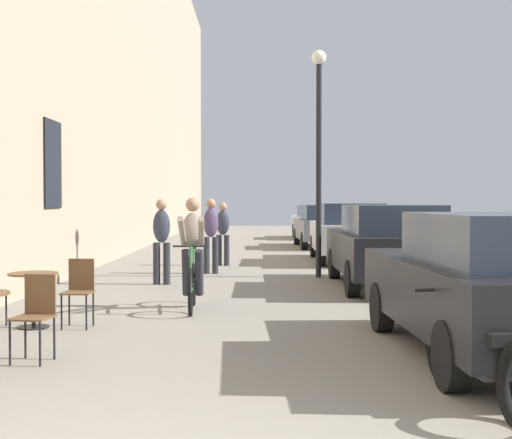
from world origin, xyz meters
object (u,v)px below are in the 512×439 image
at_px(cafe_chair_mid_toward_street, 38,311).
at_px(pedestrian_near, 164,236).
at_px(pedestrian_far, 225,230).
at_px(parked_motorcycle, 481,354).
at_px(pedestrian_mid, 213,232).
at_px(street_lamp, 321,134).
at_px(cafe_table_far, 35,288).
at_px(parked_car_nearest, 492,283).
at_px(parked_car_third, 351,231).
at_px(cyclist_on_bicycle, 194,256).
at_px(parked_car_second, 389,245).
at_px(parked_car_fourth, 325,225).
at_px(parked_car_fifth, 316,221).
at_px(cafe_chair_far_toward_street, 81,288).

height_order(cafe_chair_mid_toward_street, pedestrian_near, pedestrian_near).
distance_m(pedestrian_far, parked_motorcycle, 12.63).
xyz_separation_m(pedestrian_near, pedestrian_mid, (0.84, 2.08, 0.00)).
bearing_deg(street_lamp, parked_motorcycle, -87.15).
bearing_deg(pedestrian_mid, cafe_table_far, -105.27).
xyz_separation_m(parked_car_nearest, parked_motorcycle, (-0.63, -1.65, -0.39)).
height_order(street_lamp, parked_car_third, street_lamp).
bearing_deg(pedestrian_mid, cyclist_on_bicycle, -89.44).
relative_size(cafe_table_far, parked_car_second, 0.16).
distance_m(parked_car_fourth, parked_motorcycle, 19.45).
bearing_deg(cyclist_on_bicycle, pedestrian_mid, 90.56).
bearing_deg(pedestrian_mid, pedestrian_near, -112.07).
distance_m(cafe_chair_mid_toward_street, parked_car_nearest, 4.76).
relative_size(pedestrian_far, parked_motorcycle, 0.76).
distance_m(street_lamp, parked_car_third, 4.71).
bearing_deg(parked_car_second, parked_car_fifth, 89.76).
bearing_deg(pedestrian_near, parked_car_fourth, 69.19).
height_order(cafe_chair_mid_toward_street, cyclist_on_bicycle, cyclist_on_bicycle).
relative_size(cafe_table_far, pedestrian_mid, 0.42).
bearing_deg(parked_car_fourth, street_lamp, -95.97).
height_order(street_lamp, parked_car_fourth, street_lamp).
distance_m(pedestrian_mid, parked_car_fourth, 9.75).
bearing_deg(pedestrian_mid, street_lamp, -17.86).
xyz_separation_m(cyclist_on_bicycle, pedestrian_near, (-0.89, 3.16, 0.15)).
xyz_separation_m(parked_car_second, parked_car_fourth, (-0.11, 11.72, -0.04)).
bearing_deg(parked_car_second, pedestrian_mid, 143.63).
relative_size(pedestrian_far, parked_car_fifth, 0.39).
xyz_separation_m(cyclist_on_bicycle, parked_car_nearest, (3.44, -3.42, -0.02)).
relative_size(pedestrian_near, parked_car_third, 0.38).
xyz_separation_m(cafe_chair_far_toward_street, pedestrian_near, (0.46, 4.73, 0.44)).
bearing_deg(parked_car_third, cafe_table_far, -118.32).
height_order(pedestrian_far, parked_car_second, pedestrian_far).
bearing_deg(street_lamp, parked_car_nearest, -82.00).
height_order(cafe_table_far, parked_car_fifth, parked_car_fifth).
height_order(street_lamp, parked_car_second, street_lamp).
xyz_separation_m(parked_car_third, parked_car_fourth, (-0.13, 5.94, -0.04)).
height_order(pedestrian_far, parked_car_third, pedestrian_far).
xyz_separation_m(pedestrian_far, parked_car_second, (3.35, -4.62, -0.09)).
bearing_deg(parked_car_third, pedestrian_far, -160.96).
xyz_separation_m(cafe_chair_mid_toward_street, street_lamp, (3.64, 8.03, 2.59)).
bearing_deg(parked_car_fifth, parked_car_nearest, -90.27).
bearing_deg(parked_car_second, cafe_table_far, -141.58).
relative_size(cafe_chair_mid_toward_street, parked_car_fifth, 0.22).
xyz_separation_m(cafe_table_far, parked_car_fourth, (5.30, 16.01, 0.26)).
xyz_separation_m(cafe_chair_mid_toward_street, cafe_table_far, (-0.63, 1.91, 0.00)).
bearing_deg(cafe_chair_mid_toward_street, street_lamp, 65.65).
height_order(cafe_table_far, cyclist_on_bicycle, cyclist_on_bicycle).
relative_size(pedestrian_far, parked_car_fourth, 0.38).
height_order(pedestrian_mid, parked_car_fifth, pedestrian_mid).
bearing_deg(parked_car_second, cafe_chair_far_toward_street, -138.88).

